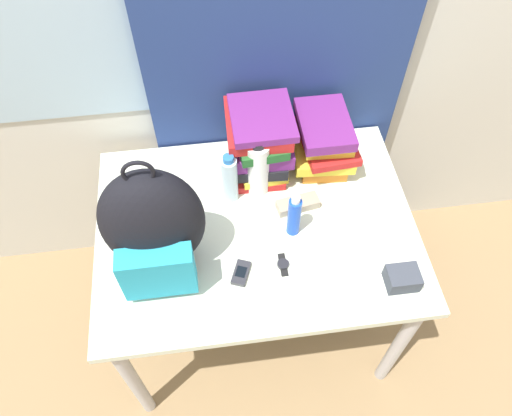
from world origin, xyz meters
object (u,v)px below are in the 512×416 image
at_px(book_stack_left, 259,141).
at_px(wristwatch, 283,264).
at_px(backpack, 153,226).
at_px(sunglasses_case, 298,204).
at_px(sports_bottle, 258,167).
at_px(sunscreen_bottle, 294,216).
at_px(book_stack_center, 324,141).
at_px(cell_phone, 241,273).
at_px(water_bottle, 230,179).
at_px(camera_pouch, 402,278).

height_order(book_stack_left, wristwatch, book_stack_left).
relative_size(backpack, wristwatch, 5.66).
bearing_deg(book_stack_left, sunglasses_case, -62.17).
xyz_separation_m(sports_bottle, sunscreen_bottle, (0.09, -0.20, -0.03)).
relative_size(book_stack_center, cell_phone, 2.78).
height_order(book_stack_center, water_bottle, book_stack_center).
distance_m(book_stack_center, cell_phone, 0.58).
relative_size(sunscreen_bottle, sunglasses_case, 1.21).
relative_size(backpack, sports_bottle, 1.94).
relative_size(sports_bottle, camera_pouch, 2.42).
distance_m(sunscreen_bottle, sunglasses_case, 0.13).
distance_m(book_stack_center, camera_pouch, 0.57).
height_order(sunscreen_bottle, wristwatch, sunscreen_bottle).
height_order(book_stack_center, camera_pouch, book_stack_center).
bearing_deg(book_stack_left, camera_pouch, -54.99).
bearing_deg(sunglasses_case, water_bottle, 160.98).
xyz_separation_m(sunscreen_bottle, camera_pouch, (0.31, -0.25, -0.06)).
distance_m(sports_bottle, sunscreen_bottle, 0.23).
bearing_deg(sunscreen_bottle, camera_pouch, -38.31).
relative_size(book_stack_center, sports_bottle, 1.11).
distance_m(cell_phone, camera_pouch, 0.52).
relative_size(water_bottle, wristwatch, 2.52).
relative_size(water_bottle, camera_pouch, 2.09).
bearing_deg(cell_phone, camera_pouch, -11.11).
relative_size(cell_phone, sunglasses_case, 0.64).
bearing_deg(book_stack_center, backpack, -149.47).
xyz_separation_m(book_stack_left, sunscreen_bottle, (0.07, -0.30, -0.05)).
bearing_deg(backpack, sunscreen_bottle, 7.54).
distance_m(book_stack_center, sunglasses_case, 0.26).
bearing_deg(sports_bottle, backpack, -143.42).
xyz_separation_m(sports_bottle, camera_pouch, (0.41, -0.45, -0.09)).
bearing_deg(cell_phone, water_bottle, 90.06).
distance_m(book_stack_center, wristwatch, 0.50).
xyz_separation_m(sunglasses_case, camera_pouch, (0.28, -0.34, 0.01)).
bearing_deg(book_stack_left, backpack, -135.71).
height_order(water_bottle, sports_bottle, sports_bottle).
distance_m(water_bottle, sunglasses_case, 0.26).
relative_size(backpack, book_stack_center, 1.75).
height_order(cell_phone, camera_pouch, camera_pouch).
bearing_deg(backpack, book_stack_left, 44.29).
bearing_deg(sunglasses_case, backpack, -162.10).
xyz_separation_m(sunscreen_bottle, sunglasses_case, (0.03, 0.10, -0.07)).
height_order(water_bottle, cell_phone, water_bottle).
xyz_separation_m(book_stack_center, water_bottle, (-0.36, -0.13, -0.01)).
height_order(water_bottle, camera_pouch, water_bottle).
height_order(book_stack_left, book_stack_center, book_stack_left).
bearing_deg(book_stack_left, book_stack_center, -0.64).
relative_size(camera_pouch, wristwatch, 1.21).
bearing_deg(water_bottle, wristwatch, -65.21).
bearing_deg(sports_bottle, book_stack_center, 20.92).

